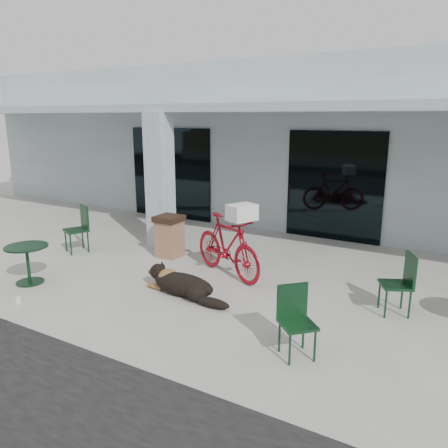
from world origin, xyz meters
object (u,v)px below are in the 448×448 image
Objects in this scene: cafe_chair_far_b at (396,284)px; cafe_chair_near at (76,230)px; trash_receptacle at (169,236)px; cafe_table_near at (28,265)px; bicycle at (227,246)px; dog at (183,283)px; cafe_chair_far_a at (298,323)px.

cafe_chair_near is at bearing -114.16° from cafe_chair_far_b.
cafe_table_near is at bearing -116.68° from trash_receptacle.
bicycle is 1.88× the size of cafe_chair_near.
cafe_chair_far_a reaches higher than dog.
cafe_chair_far_b reaches higher than cafe_chair_far_a.
cafe_table_near is at bearing -97.71° from cafe_chair_far_b.
bicycle is 3.76m from cafe_chair_near.
bicycle is at bearing 89.44° from dog.
bicycle is 3.11m from cafe_chair_far_a.
cafe_table_near is (-2.84, -0.94, 0.13)m from dog.
bicycle is 2.15× the size of trash_receptacle.
dog is at bearing 11.34° from cafe_chair_near.
dog is 1.40× the size of cafe_chair_far_b.
trash_receptacle is (1.31, 2.60, 0.10)m from cafe_table_near.
cafe_chair_far_a is 0.95× the size of cafe_chair_far_b.
bicycle is at bearing 36.15° from cafe_table_near.
bicycle is at bearing 30.88° from cafe_chair_near.
cafe_chair_far_a is 2.16m from cafe_chair_far_b.
bicycle reaches higher than trash_receptacle.
cafe_chair_far_a is (2.41, -0.89, 0.24)m from dog.
trash_receptacle is at bearing 139.65° from dog.
cafe_chair_near is at bearing 112.16° from cafe_table_near.
cafe_chair_far_a is 1.01× the size of trash_receptacle.
bicycle is at bearing -13.47° from trash_receptacle.
bicycle is 2.03× the size of cafe_chair_far_b.
cafe_chair_far_b is at bearing 25.37° from dog.
cafe_table_near is at bearing -154.72° from dog.
trash_receptacle is (-4.81, 0.57, -0.03)m from cafe_chair_far_b.
cafe_chair_near reaches higher than cafe_chair_far_a.
bicycle is at bearing -119.06° from cafe_chair_far_b.
cafe_chair_near is (-3.74, -0.39, -0.07)m from bicycle.
cafe_table_near is 6.44m from cafe_chair_far_b.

